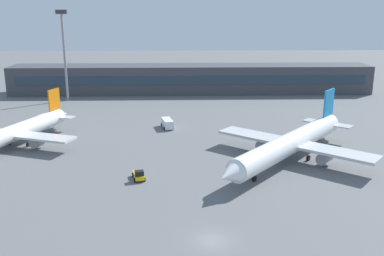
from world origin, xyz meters
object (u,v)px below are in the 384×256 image
Objects in this scene: airplane_near at (290,144)px; airplane_mid at (11,134)px; floodlight_tower_west at (64,49)px; service_van_white at (167,123)px; baggage_tug_yellow at (139,175)px.

airplane_near is 0.97× the size of airplane_mid.
floodlight_tower_west is (-53.77, 55.54, 11.98)m from airplane_near.
floodlight_tower_west is (-30.86, 32.22, 14.16)m from service_van_white.
baggage_tug_yellow is at bearing -96.92° from service_van_white.
service_van_white is at bearing 83.08° from baggage_tug_yellow.
service_van_white is at bearing 25.20° from airplane_mid.
service_van_white is (30.56, 14.38, -1.75)m from airplane_mid.
airplane_near is at bearing -45.93° from floodlight_tower_west.
service_van_white is (-22.91, 23.32, -2.18)m from airplane_near.
airplane_near is 9.19× the size of baggage_tug_yellow.
baggage_tug_yellow is at bearing -162.95° from airplane_near.
baggage_tug_yellow is 31.75m from service_van_white.
airplane_near is 32.76m from service_van_white.
airplane_near is at bearing -9.49° from airplane_mid.
floodlight_tower_west reaches higher than service_van_white.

